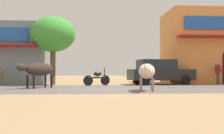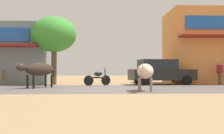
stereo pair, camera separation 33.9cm
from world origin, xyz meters
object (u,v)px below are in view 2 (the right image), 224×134
object	(u,v)px
cow_far_dark	(145,71)
cafe_chair_near_tree	(2,77)
parked_hatchback_car	(160,72)
pedestrian_by_shop	(220,72)
parked_motorcycle	(98,78)
cow_near_brown	(39,70)
roadside_tree	(54,35)

from	to	relation	value
cow_far_dark	cafe_chair_near_tree	bearing A→B (deg)	147.31
parked_hatchback_car	cafe_chair_near_tree	size ratio (longest dim) A/B	4.79
parked_hatchback_car	pedestrian_by_shop	size ratio (longest dim) A/B	2.98
parked_hatchback_car	cow_far_dark	bearing A→B (deg)	-108.58
parked_motorcycle	cow_near_brown	bearing A→B (deg)	-141.70
cow_near_brown	parked_motorcycle	bearing A→B (deg)	38.30
cow_near_brown	pedestrian_by_shop	distance (m)	11.42
parked_motorcycle	pedestrian_by_shop	bearing A→B (deg)	3.86
cafe_chair_near_tree	pedestrian_by_shop	bearing A→B (deg)	1.02
roadside_tree	pedestrian_by_shop	bearing A→B (deg)	-2.80
parked_hatchback_car	roadside_tree	bearing A→B (deg)	178.66
parked_motorcycle	cow_near_brown	xyz separation A→B (m)	(-3.09, -2.44, 0.50)
pedestrian_by_shop	parked_motorcycle	bearing A→B (deg)	-176.14
cafe_chair_near_tree	roadside_tree	bearing A→B (deg)	14.14
roadside_tree	cafe_chair_near_tree	bearing A→B (deg)	-165.86
cow_near_brown	cafe_chair_near_tree	xyz separation A→B (m)	(-2.84, 2.73, -0.45)
parked_motorcycle	parked_hatchback_car	bearing A→B (deg)	12.36
cow_near_brown	pedestrian_by_shop	size ratio (longest dim) A/B	1.57
parked_hatchback_car	parked_motorcycle	size ratio (longest dim) A/B	2.67
pedestrian_by_shop	cow_near_brown	bearing A→B (deg)	-164.88
cow_near_brown	roadside_tree	bearing A→B (deg)	86.22
cow_far_dark	pedestrian_by_shop	size ratio (longest dim) A/B	1.70
roadside_tree	cow_far_dark	world-z (taller)	roadside_tree
cow_near_brown	cafe_chair_near_tree	distance (m)	3.97
cow_near_brown	pedestrian_by_shop	bearing A→B (deg)	15.12
roadside_tree	cow_near_brown	world-z (taller)	roadside_tree
cafe_chair_near_tree	parked_motorcycle	bearing A→B (deg)	-2.78
cow_far_dark	pedestrian_by_shop	world-z (taller)	pedestrian_by_shop
roadside_tree	cafe_chair_near_tree	distance (m)	4.20
parked_motorcycle	roadside_tree	bearing A→B (deg)	159.62
roadside_tree	cow_far_dark	distance (m)	8.16
roadside_tree	pedestrian_by_shop	xyz separation A→B (m)	(10.79, -0.53, -2.41)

